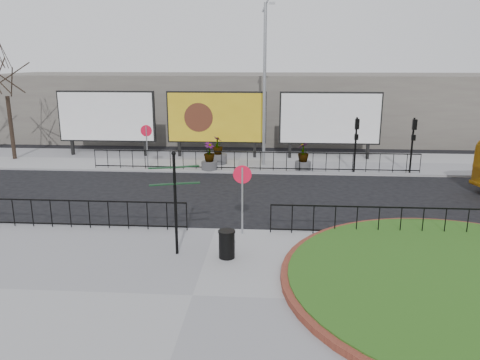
# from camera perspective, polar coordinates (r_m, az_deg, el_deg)

# --- Properties ---
(ground) EXTENTS (90.00, 90.00, 0.00)m
(ground) POSITION_cam_1_polar(r_m,az_deg,el_deg) (17.21, -2.98, -6.31)
(ground) COLOR black
(ground) RESTS_ON ground
(pavement_near) EXTENTS (30.00, 10.00, 0.12)m
(pavement_near) POSITION_cam_1_polar(r_m,az_deg,el_deg) (12.68, -5.80, -14.05)
(pavement_near) COLOR gray
(pavement_near) RESTS_ON ground
(pavement_far) EXTENTS (44.00, 6.00, 0.12)m
(pavement_far) POSITION_cam_1_polar(r_m,az_deg,el_deg) (28.68, -0.08, 2.31)
(pavement_far) COLOR gray
(pavement_far) RESTS_ON ground
(brick_edge) EXTENTS (10.40, 10.40, 0.18)m
(brick_edge) POSITION_cam_1_polar(r_m,az_deg,el_deg) (14.41, 26.51, -11.26)
(brick_edge) COLOR brown
(brick_edge) RESTS_ON pavement_near
(grass_lawn) EXTENTS (10.00, 10.00, 0.22)m
(grass_lawn) POSITION_cam_1_polar(r_m,az_deg,el_deg) (14.41, 26.52, -11.19)
(grass_lawn) COLOR #1E4C14
(grass_lawn) RESTS_ON pavement_near
(railing_near_left) EXTENTS (10.00, 0.10, 1.10)m
(railing_near_left) POSITION_cam_1_polar(r_m,az_deg,el_deg) (18.42, -22.04, -3.77)
(railing_near_left) COLOR black
(railing_near_left) RESTS_ON pavement_near
(railing_near_right) EXTENTS (9.00, 0.10, 1.10)m
(railing_near_right) POSITION_cam_1_polar(r_m,az_deg,el_deg) (17.17, 19.01, -4.78)
(railing_near_right) COLOR black
(railing_near_right) RESTS_ON pavement_near
(railing_far) EXTENTS (18.00, 0.10, 1.10)m
(railing_far) POSITION_cam_1_polar(r_m,az_deg,el_deg) (25.86, 1.70, 2.34)
(railing_far) COLOR black
(railing_far) RESTS_ON pavement_far
(speed_sign_far) EXTENTS (0.64, 0.07, 2.47)m
(speed_sign_far) POSITION_cam_1_polar(r_m,az_deg,el_deg) (26.65, -11.32, 5.15)
(speed_sign_far) COLOR gray
(speed_sign_far) RESTS_ON pavement_far
(speed_sign_near) EXTENTS (0.64, 0.07, 2.47)m
(speed_sign_near) POSITION_cam_1_polar(r_m,az_deg,el_deg) (16.15, 0.29, -0.54)
(speed_sign_near) COLOR gray
(speed_sign_near) RESTS_ON pavement_near
(billboard_left) EXTENTS (6.20, 0.31, 4.10)m
(billboard_left) POSITION_cam_1_polar(r_m,az_deg,el_deg) (30.99, -15.96, 7.43)
(billboard_left) COLOR black
(billboard_left) RESTS_ON pavement_far
(billboard_mid) EXTENTS (6.20, 0.31, 4.10)m
(billboard_mid) POSITION_cam_1_polar(r_m,az_deg,el_deg) (29.36, -2.89, 7.60)
(billboard_mid) COLOR black
(billboard_mid) RESTS_ON pavement_far
(billboard_right) EXTENTS (6.20, 0.31, 4.10)m
(billboard_right) POSITION_cam_1_polar(r_m,az_deg,el_deg) (29.35, 10.92, 7.36)
(billboard_right) COLOR black
(billboard_right) RESTS_ON pavement_far
(lamp_post) EXTENTS (0.74, 0.18, 9.23)m
(lamp_post) POSITION_cam_1_polar(r_m,az_deg,el_deg) (27.00, 3.02, 11.74)
(lamp_post) COLOR gray
(lamp_post) RESTS_ON pavement_far
(signal_pole_a) EXTENTS (0.22, 0.26, 3.00)m
(signal_pole_a) POSITION_cam_1_polar(r_m,az_deg,el_deg) (26.00, 13.98, 5.19)
(signal_pole_a) COLOR black
(signal_pole_a) RESTS_ON pavement_far
(signal_pole_b) EXTENTS (0.22, 0.26, 3.00)m
(signal_pole_b) POSITION_cam_1_polar(r_m,az_deg,el_deg) (26.69, 20.36, 4.94)
(signal_pole_b) COLOR black
(signal_pole_b) RESTS_ON pavement_far
(tree_left) EXTENTS (2.00, 2.00, 7.00)m
(tree_left) POSITION_cam_1_polar(r_m,az_deg,el_deg) (31.89, -26.43, 8.52)
(tree_left) COLOR #2D2119
(tree_left) RESTS_ON pavement_far
(building_backdrop) EXTENTS (40.00, 10.00, 5.00)m
(building_backdrop) POSITION_cam_1_polar(r_m,az_deg,el_deg) (38.19, 1.01, 9.05)
(building_backdrop) COLOR #656258
(building_backdrop) RESTS_ON ground
(fingerpost_sign) EXTENTS (1.54, 0.68, 3.32)m
(fingerpost_sign) POSITION_cam_1_polar(r_m,az_deg,el_deg) (14.51, -7.93, -1.59)
(fingerpost_sign) COLOR black
(fingerpost_sign) RESTS_ON pavement_near
(litter_bin) EXTENTS (0.54, 0.54, 0.89)m
(litter_bin) POSITION_cam_1_polar(r_m,az_deg,el_deg) (14.59, -1.62, -7.81)
(litter_bin) COLOR black
(litter_bin) RESTS_ON pavement_near
(planter_a) EXTENTS (0.88, 0.88, 1.54)m
(planter_a) POSITION_cam_1_polar(r_m,az_deg,el_deg) (26.16, -3.77, 2.64)
(planter_a) COLOR #4C4C4F
(planter_a) RESTS_ON pavement_far
(planter_b) EXTENTS (1.08, 1.08, 1.64)m
(planter_b) POSITION_cam_1_polar(r_m,az_deg,el_deg) (27.68, -2.71, 3.22)
(planter_b) COLOR #4C4C4F
(planter_b) RESTS_ON pavement_far
(planter_c) EXTENTS (0.88, 0.88, 1.54)m
(planter_c) POSITION_cam_1_polar(r_m,az_deg,el_deg) (26.32, 7.70, 2.62)
(planter_c) COLOR #4C4C4F
(planter_c) RESTS_ON pavement_far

